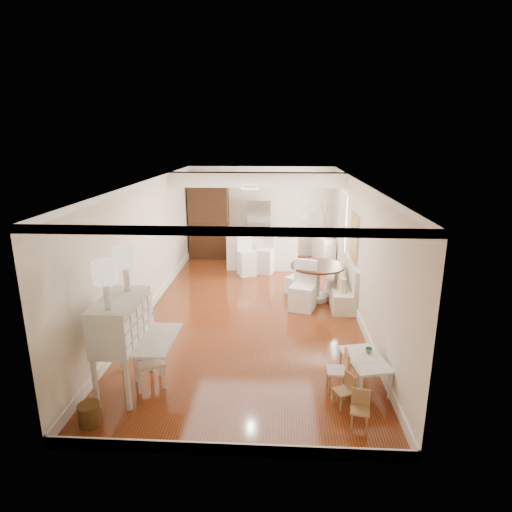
# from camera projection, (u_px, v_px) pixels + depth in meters

# --- Properties ---
(room) EXTENTS (9.00, 9.04, 2.82)m
(room) POSITION_uv_depth(u_px,v_px,m) (254.00, 218.00, 9.20)
(room) COLOR brown
(room) RESTS_ON ground
(secretary_bureau) EXTENTS (1.15, 1.17, 1.46)m
(secretary_bureau) POSITION_uv_depth(u_px,v_px,m) (123.00, 345.00, 6.29)
(secretary_bureau) COLOR beige
(secretary_bureau) RESTS_ON ground
(gustavian_armchair) EXTENTS (0.63, 0.63, 0.82)m
(gustavian_armchair) POSITION_uv_depth(u_px,v_px,m) (149.00, 361.00, 6.47)
(gustavian_armchair) COLOR silver
(gustavian_armchair) RESTS_ON ground
(wicker_basket) EXTENTS (0.36, 0.36, 0.29)m
(wicker_basket) POSITION_uv_depth(u_px,v_px,m) (89.00, 414.00, 5.64)
(wicker_basket) COLOR brown
(wicker_basket) RESTS_ON ground
(kids_table) EXTENTS (0.74, 1.00, 0.45)m
(kids_table) POSITION_uv_depth(u_px,v_px,m) (364.00, 371.00, 6.52)
(kids_table) COLOR white
(kids_table) RESTS_ON ground
(kids_chair_a) EXTENTS (0.32, 0.32, 0.50)m
(kids_chair_a) POSITION_uv_depth(u_px,v_px,m) (343.00, 390.00, 5.99)
(kids_chair_a) COLOR olive
(kids_chair_a) RESTS_ON ground
(kids_chair_b) EXTENTS (0.31, 0.31, 0.64)m
(kids_chair_b) POSITION_uv_depth(u_px,v_px,m) (337.00, 370.00, 6.38)
(kids_chair_b) COLOR tan
(kids_chair_b) RESTS_ON ground
(kids_chair_c) EXTENTS (0.29, 0.29, 0.51)m
(kids_chair_c) POSITION_uv_depth(u_px,v_px,m) (360.00, 410.00, 5.57)
(kids_chair_c) COLOR #9B7046
(kids_chair_c) RESTS_ON ground
(banquette) EXTENTS (0.52, 1.60, 0.98)m
(banquette) POSITION_uv_depth(u_px,v_px,m) (341.00, 283.00, 9.67)
(banquette) COLOR silver
(banquette) RESTS_ON ground
(dining_table) EXTENTS (1.31, 1.31, 0.84)m
(dining_table) POSITION_uv_depth(u_px,v_px,m) (317.00, 282.00, 9.90)
(dining_table) COLOR #412214
(dining_table) RESTS_ON ground
(slip_chair_near) EXTENTS (0.65, 0.66, 1.08)m
(slip_chair_near) POSITION_uv_depth(u_px,v_px,m) (303.00, 286.00, 9.32)
(slip_chair_near) COLOR white
(slip_chair_near) RESTS_ON ground
(slip_chair_far) EXTENTS (0.55, 0.55, 0.81)m
(slip_chair_far) POSITION_uv_depth(u_px,v_px,m) (296.00, 277.00, 10.31)
(slip_chair_far) COLOR white
(slip_chair_far) RESTS_ON ground
(breakfast_counter) EXTENTS (2.05, 0.65, 1.03)m
(breakfast_counter) POSITION_uv_depth(u_px,v_px,m) (262.00, 251.00, 12.26)
(breakfast_counter) COLOR white
(breakfast_counter) RESTS_ON ground
(bar_stool_left) EXTENTS (0.57, 0.57, 1.07)m
(bar_stool_left) POSITION_uv_depth(u_px,v_px,m) (247.00, 256.00, 11.63)
(bar_stool_left) COLOR white
(bar_stool_left) RESTS_ON ground
(bar_stool_right) EXTENTS (0.53, 0.53, 1.09)m
(bar_stool_right) POSITION_uv_depth(u_px,v_px,m) (265.00, 254.00, 11.80)
(bar_stool_right) COLOR white
(bar_stool_right) RESTS_ON ground
(pantry_cabinet) EXTENTS (1.20, 0.60, 2.30)m
(pantry_cabinet) POSITION_uv_depth(u_px,v_px,m) (209.00, 221.00, 13.22)
(pantry_cabinet) COLOR #381E11
(pantry_cabinet) RESTS_ON ground
(fridge) EXTENTS (0.75, 0.65, 1.80)m
(fridge) POSITION_uv_depth(u_px,v_px,m) (270.00, 230.00, 13.15)
(fridge) COLOR silver
(fridge) RESTS_ON ground
(sideboard) EXTENTS (0.64, 0.95, 0.83)m
(sideboard) POSITION_uv_depth(u_px,v_px,m) (324.00, 251.00, 12.61)
(sideboard) COLOR silver
(sideboard) RESTS_ON ground
(pencil_cup) EXTENTS (0.13, 0.13, 0.08)m
(pencil_cup) POSITION_uv_depth(u_px,v_px,m) (369.00, 350.00, 6.61)
(pencil_cup) COLOR #528C5A
(pencil_cup) RESTS_ON kids_table
(branch_vase) EXTENTS (0.25, 0.25, 0.21)m
(branch_vase) POSITION_uv_depth(u_px,v_px,m) (323.00, 234.00, 12.49)
(branch_vase) COLOR silver
(branch_vase) RESTS_ON sideboard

